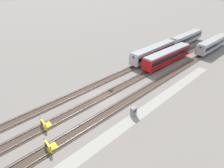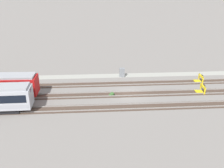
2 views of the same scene
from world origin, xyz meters
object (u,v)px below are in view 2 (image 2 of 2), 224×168
object	(u,v)px
bumper_stop_near_inner_track	(201,89)
bumper_stop_nearest_track	(199,79)
electrical_cabinet	(122,72)
weed_clump	(112,94)

from	to	relation	value
bumper_stop_near_inner_track	bumper_stop_nearest_track	bearing A→B (deg)	-107.53
bumper_stop_nearest_track	electrical_cabinet	world-z (taller)	electrical_cabinet
electrical_cabinet	weed_clump	distance (m)	8.31
bumper_stop_near_inner_track	electrical_cabinet	size ratio (longest dim) A/B	1.26
bumper_stop_nearest_track	electrical_cabinet	bearing A→B (deg)	-14.08
electrical_cabinet	weed_clump	size ratio (longest dim) A/B	1.74
electrical_cabinet	weed_clump	bearing A→B (deg)	73.43
weed_clump	electrical_cabinet	bearing A→B (deg)	-106.57
bumper_stop_nearest_track	electrical_cabinet	distance (m)	13.54
bumper_stop_near_inner_track	electrical_cabinet	distance (m)	14.01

